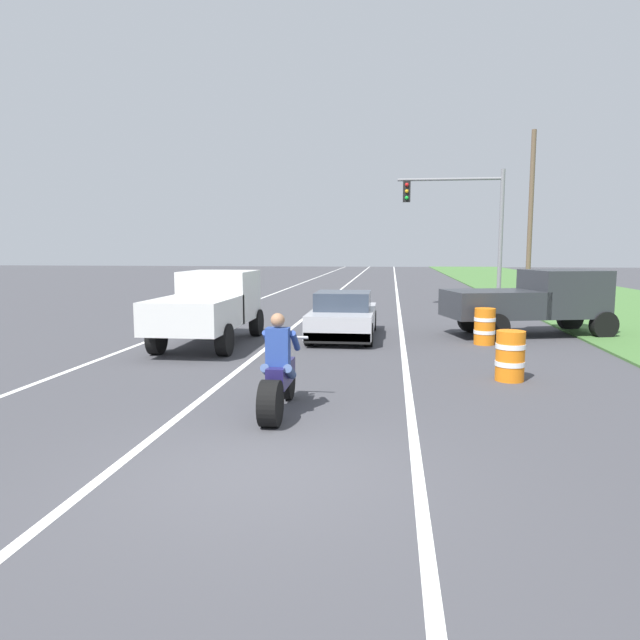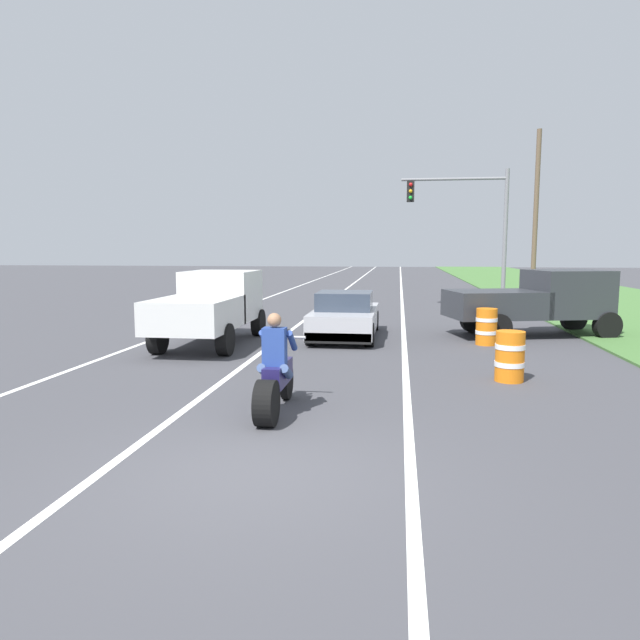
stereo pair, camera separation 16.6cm
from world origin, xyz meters
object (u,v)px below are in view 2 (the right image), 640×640
sports_car_silver (345,316)px  traffic_light_mast_near (472,217)px  construction_barrel_nearest (510,356)px  construction_barrel_mid (486,326)px  pickup_truck_left_lane_white (212,304)px  pickup_truck_right_shoulder_dark_grey (537,299)px  motorcycle_with_rider (275,378)px

sports_car_silver → traffic_light_mast_near: 10.65m
construction_barrel_nearest → construction_barrel_mid: same height
pickup_truck_left_lane_white → traffic_light_mast_near: bearing=52.6°
pickup_truck_left_lane_white → pickup_truck_right_shoulder_dark_grey: same height
sports_car_silver → construction_barrel_mid: 4.03m
pickup_truck_right_shoulder_dark_grey → pickup_truck_left_lane_white: bearing=-163.0°
motorcycle_with_rider → construction_barrel_nearest: motorcycle_with_rider is taller
pickup_truck_left_lane_white → traffic_light_mast_near: (8.17, 10.67, 2.89)m
construction_barrel_nearest → traffic_light_mast_near: bearing=86.3°
construction_barrel_nearest → motorcycle_with_rider: bearing=-144.7°
pickup_truck_left_lane_white → traffic_light_mast_near: traffic_light_mast_near is taller
sports_car_silver → pickup_truck_left_lane_white: pickup_truck_left_lane_white is taller
construction_barrel_nearest → pickup_truck_right_shoulder_dark_grey: bearing=73.0°
sports_car_silver → construction_barrel_mid: sports_car_silver is taller
sports_car_silver → pickup_truck_right_shoulder_dark_grey: size_ratio=0.84×
pickup_truck_right_shoulder_dark_grey → construction_barrel_mid: bearing=-132.7°
construction_barrel_mid → motorcycle_with_rider: bearing=-120.4°
motorcycle_with_rider → pickup_truck_right_shoulder_dark_grey: 11.01m
pickup_truck_left_lane_white → construction_barrel_mid: pickup_truck_left_lane_white is taller
pickup_truck_right_shoulder_dark_grey → construction_barrel_nearest: (-1.92, -6.30, -0.60)m
traffic_light_mast_near → pickup_truck_right_shoulder_dark_grey: bearing=-82.6°
pickup_truck_left_lane_white → construction_barrel_nearest: bearing=-25.7°
construction_barrel_mid → pickup_truck_right_shoulder_dark_grey: bearing=47.3°
pickup_truck_right_shoulder_dark_grey → construction_barrel_mid: (-1.73, -1.87, -0.60)m
sports_car_silver → pickup_truck_left_lane_white: (-3.51, -1.71, 0.48)m
motorcycle_with_rider → construction_barrel_nearest: (4.10, 2.90, -0.09)m
construction_barrel_nearest → construction_barrel_mid: (0.19, 4.42, 0.00)m
construction_barrel_nearest → construction_barrel_mid: bearing=87.5°
motorcycle_with_rider → pickup_truck_left_lane_white: pickup_truck_left_lane_white is taller
sports_car_silver → construction_barrel_mid: bearing=-11.1°
pickup_truck_right_shoulder_dark_grey → construction_barrel_mid: pickup_truck_right_shoulder_dark_grey is taller
motorcycle_with_rider → construction_barrel_mid: size_ratio=2.21×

